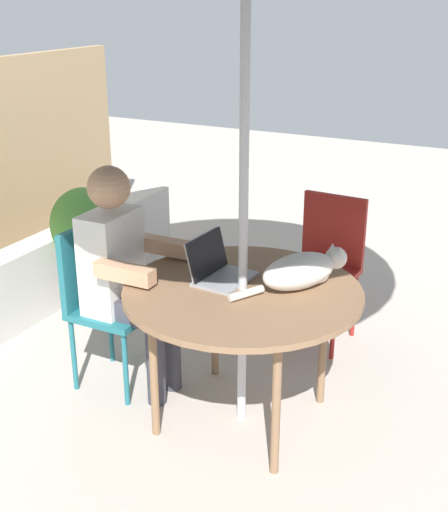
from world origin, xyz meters
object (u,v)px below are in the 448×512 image
Objects in this scene: potted_plant_near_fence at (85,238)px; laptop at (216,267)px; chair_occupied at (101,292)px; chair_empty at (326,257)px; patio_table at (243,298)px; cat at (303,270)px; person_seated at (124,268)px.

laptop is at bearing -116.00° from potted_plant_near_fence.
chair_empty is (1.05, -0.92, 0.00)m from chair_occupied.
chair_occupied is at bearing 94.52° from laptop.
laptop reaches higher than chair_occupied.
potted_plant_near_fence is at bearing 102.43° from chair_empty.
chair_occupied reaches higher than potted_plant_near_fence.
chair_empty is 2.84× the size of laptop.
laptop is at bearing 72.79° from patio_table.
chair_empty is at bearing 10.74° from cat.
chair_occupied is 1.62× the size of cat.
person_seated is at bearing -90.00° from chair_occupied.
potted_plant_near_fence is (0.70, 0.81, -0.19)m from person_seated.
cat is 1.85m from potted_plant_near_fence.
cat reaches higher than patio_table.
laptop is at bearing 103.53° from cat.
potted_plant_near_fence reaches higher than patio_table.
chair_empty is 1.06m from laptop.
cat is (0.15, -0.93, 0.11)m from person_seated.
laptop is (0.05, 0.17, 0.11)m from patio_table.
potted_plant_near_fence is at bearing 64.00° from laptop.
chair_occupied is at bearing -136.96° from potted_plant_near_fence.
chair_occupied is at bearing 90.00° from person_seated.
chair_empty is (1.05, -0.08, -0.14)m from patio_table.
chair_empty is at bearing -36.05° from person_seated.
chair_empty is at bearing -13.99° from laptop.
person_seated reaches higher than chair_empty.
person_seated is at bearing 90.00° from patio_table.
potted_plant_near_fence is at bearing 49.23° from person_seated.
person_seated is 0.53m from laptop.
person_seated is (-1.05, 0.76, 0.17)m from chair_empty.
laptop reaches higher than potted_plant_near_fence.
potted_plant_near_fence is (-0.35, 1.58, -0.03)m from chair_empty.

